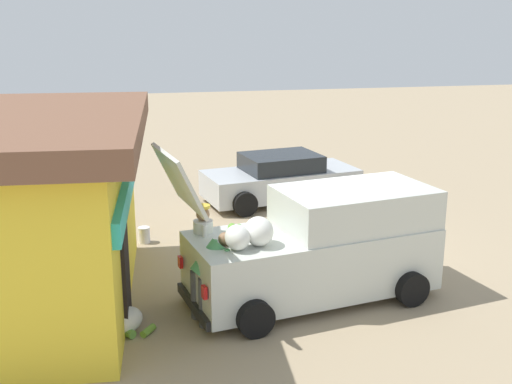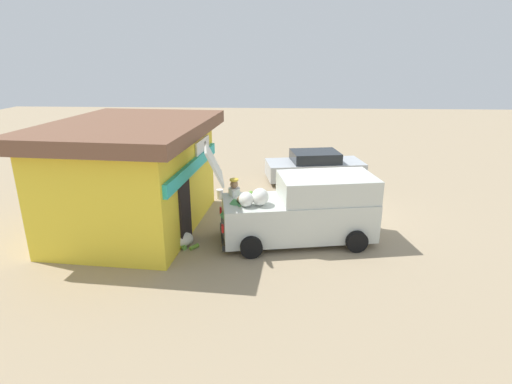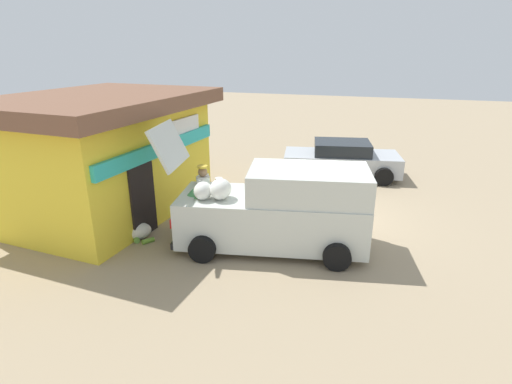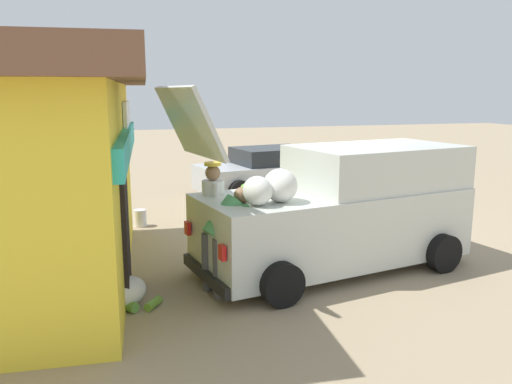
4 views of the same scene
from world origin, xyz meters
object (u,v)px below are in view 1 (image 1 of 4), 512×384
at_px(unloaded_banana_pile, 126,321).
at_px(customer_bending, 209,269).
at_px(delivery_van, 321,246).
at_px(paint_bucket, 144,235).
at_px(parked_sedan, 281,179).
at_px(storefront_bar, 12,211).
at_px(vendor_standing, 204,246).

bearing_deg(unloaded_banana_pile, customer_bending, -84.34).
height_order(customer_bending, unloaded_banana_pile, customer_bending).
height_order(delivery_van, paint_bucket, delivery_van).
bearing_deg(paint_bucket, delivery_van, -139.87).
distance_m(customer_bending, paint_bucket, 4.16).
relative_size(unloaded_banana_pile, paint_bucket, 2.37).
bearing_deg(unloaded_banana_pile, delivery_van, -79.63).
relative_size(parked_sedan, paint_bucket, 12.17).
relative_size(storefront_bar, customer_bending, 4.29).
relative_size(parked_sedan, customer_bending, 2.93).
relative_size(storefront_bar, delivery_van, 1.28).
bearing_deg(vendor_standing, customer_bending, 178.25).
bearing_deg(delivery_van, parked_sedan, -7.73).
bearing_deg(parked_sedan, vendor_standing, 153.66).
bearing_deg(paint_bucket, storefront_bar, 141.31).
bearing_deg(delivery_van, vendor_standing, 81.84).
bearing_deg(paint_bucket, vendor_standing, -164.11).
height_order(delivery_van, customer_bending, delivery_van).
xyz_separation_m(storefront_bar, customer_bending, (-1.22, -3.12, -0.83)).
bearing_deg(storefront_bar, parked_sedan, -48.28).
bearing_deg(paint_bucket, parked_sedan, -55.72).
height_order(storefront_bar, vendor_standing, storefront_bar).
distance_m(unloaded_banana_pile, paint_bucket, 4.16).
xyz_separation_m(unloaded_banana_pile, paint_bucket, (4.14, -0.46, -0.00)).
height_order(storefront_bar, delivery_van, storefront_bar).
bearing_deg(vendor_standing, storefront_bar, 82.04).
distance_m(storefront_bar, unloaded_banana_pile, 2.71).
xyz_separation_m(storefront_bar, paint_bucket, (2.78, -2.23, -1.55)).
bearing_deg(delivery_van, paint_bucket, 40.13).
bearing_deg(customer_bending, vendor_standing, -1.75).
distance_m(storefront_bar, delivery_van, 5.29).
height_order(delivery_van, unloaded_banana_pile, delivery_van).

